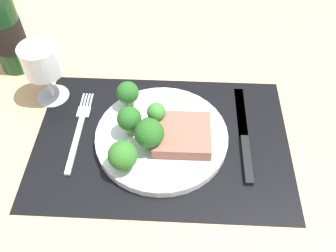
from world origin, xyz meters
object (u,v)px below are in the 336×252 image
(wine_glass, at_px, (42,63))
(knife, at_px, (244,139))
(wine_bottle, at_px, (4,28))
(plate, at_px, (162,137))
(fork, at_px, (79,129))
(steak, at_px, (182,135))

(wine_glass, bearing_deg, knife, -14.43)
(knife, xyz_separation_m, wine_bottle, (-0.48, 0.19, 0.09))
(plate, bearing_deg, fork, 174.78)
(plate, height_order, knife, plate)
(fork, bearing_deg, wine_bottle, 133.47)
(plate, height_order, steak, steak)
(steak, distance_m, fork, 0.19)
(steak, xyz_separation_m, wine_bottle, (-0.36, 0.20, 0.07))
(steak, bearing_deg, plate, 165.36)
(plate, bearing_deg, knife, 2.01)
(knife, bearing_deg, fork, 176.78)
(steak, height_order, wine_glass, wine_glass)
(steak, bearing_deg, knife, 7.33)
(steak, bearing_deg, fork, 172.96)
(plate, relative_size, knife, 1.04)
(plate, distance_m, fork, 0.16)
(plate, xyz_separation_m, wine_glass, (-0.23, 0.10, 0.08))
(plate, distance_m, wine_bottle, 0.39)
(steak, height_order, wine_bottle, wine_bottle)
(plate, xyz_separation_m, wine_bottle, (-0.33, 0.19, 0.09))
(wine_bottle, relative_size, wine_glass, 2.24)
(steak, distance_m, knife, 0.12)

